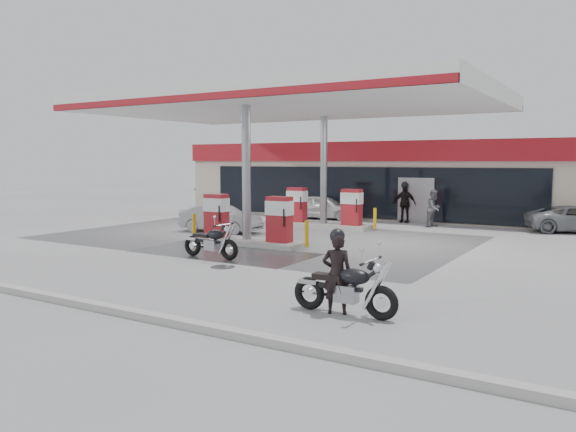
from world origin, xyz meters
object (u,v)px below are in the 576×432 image
(biker_main, at_px, (337,274))
(hatchback_silver, at_px, (221,219))
(main_motorcycle, at_px, (346,290))
(pump_island_far, at_px, (324,212))
(parked_car_left, at_px, (228,198))
(pump_island_near, at_px, (247,225))
(attendant, at_px, (434,208))
(parked_motorcycle, at_px, (211,243))
(sedan_white, at_px, (323,207))
(biker_walking, at_px, (404,203))

(biker_main, relative_size, hatchback_silver, 0.46)
(main_motorcycle, relative_size, biker_main, 1.39)
(pump_island_far, distance_m, parked_car_left, 11.66)
(parked_car_left, bearing_deg, hatchback_silver, -141.47)
(pump_island_near, height_order, attendant, pump_island_near)
(parked_motorcycle, bearing_deg, hatchback_silver, 127.03)
(biker_main, distance_m, parked_motorcycle, 7.21)
(pump_island_near, bearing_deg, attendant, 64.27)
(sedan_white, relative_size, parked_car_left, 0.83)
(sedan_white, xyz_separation_m, hatchback_silver, (-1.24, -7.00, -0.05))
(pump_island_far, bearing_deg, main_motorcycle, -60.59)
(sedan_white, relative_size, biker_walking, 1.95)
(pump_island_near, relative_size, biker_walking, 2.72)
(parked_motorcycle, xyz_separation_m, sedan_white, (-2.48, 12.20, 0.14))
(main_motorcycle, bearing_deg, sedan_white, 118.56)
(biker_main, xyz_separation_m, sedan_white, (-8.65, 15.91, -0.18))
(pump_island_far, xyz_separation_m, parked_motorcycle, (0.79, -9.00, -0.22))
(pump_island_near, relative_size, parked_motorcycle, 2.41)
(pump_island_far, relative_size, biker_walking, 2.72)
(parked_motorcycle, distance_m, parked_car_left, 18.47)
(pump_island_near, height_order, parked_motorcycle, pump_island_near)
(parked_motorcycle, bearing_deg, biker_main, -29.50)
(pump_island_near, relative_size, sedan_white, 1.39)
(pump_island_near, relative_size, hatchback_silver, 1.46)
(hatchback_silver, bearing_deg, main_motorcycle, -137.89)
(pump_island_far, bearing_deg, sedan_white, 117.85)
(pump_island_far, relative_size, biker_main, 3.20)
(sedan_white, height_order, parked_car_left, parked_car_left)
(biker_main, bearing_deg, hatchback_silver, -64.11)
(parked_motorcycle, distance_m, hatchback_silver, 6.39)
(hatchback_silver, bearing_deg, parked_car_left, 29.36)
(main_motorcycle, bearing_deg, pump_island_near, 136.36)
(hatchback_silver, bearing_deg, attendant, -53.82)
(hatchback_silver, relative_size, biker_walking, 1.86)
(sedan_white, distance_m, hatchback_silver, 7.11)
(main_motorcycle, relative_size, attendant, 1.32)
(pump_island_far, relative_size, attendant, 3.02)
(pump_island_far, height_order, parked_car_left, pump_island_far)
(biker_main, height_order, sedan_white, biker_main)
(attendant, bearing_deg, pump_island_near, 169.89)
(biker_main, bearing_deg, attendant, -102.15)
(pump_island_far, relative_size, main_motorcycle, 2.30)
(main_motorcycle, height_order, biker_walking, biker_walking)
(pump_island_far, bearing_deg, parked_motorcycle, -85.01)
(biker_main, relative_size, parked_car_left, 0.36)
(attendant, bearing_deg, parked_motorcycle, 179.30)
(parked_motorcycle, bearing_deg, biker_walking, 84.03)
(hatchback_silver, distance_m, biker_walking, 9.32)
(pump_island_near, distance_m, sedan_white, 9.35)
(main_motorcycle, relative_size, hatchback_silver, 0.64)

